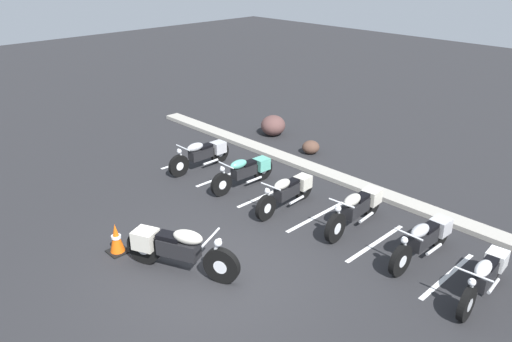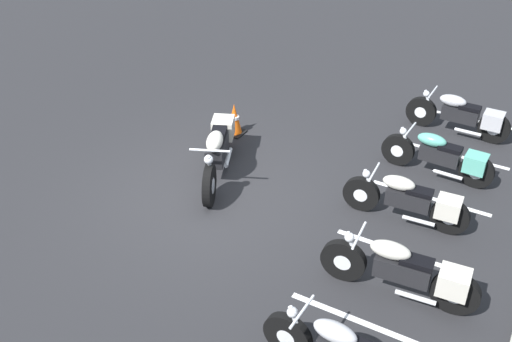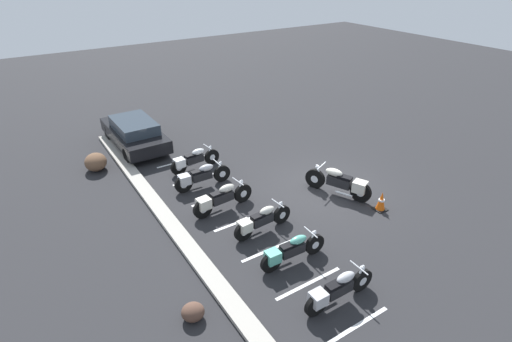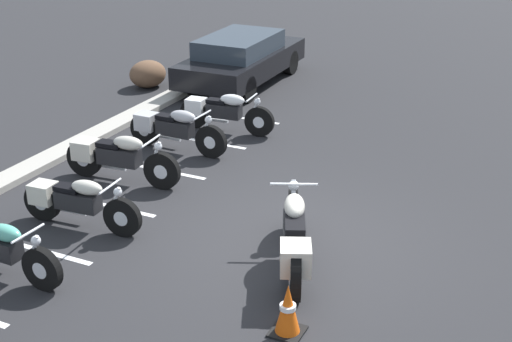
% 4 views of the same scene
% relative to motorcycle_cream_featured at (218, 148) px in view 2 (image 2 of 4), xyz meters
% --- Properties ---
extents(ground, '(60.00, 60.00, 0.00)m').
position_rel_motorcycle_cream_featured_xyz_m(ground, '(0.70, 0.28, -0.52)').
color(ground, '#262628').
extents(motorcycle_cream_featured, '(2.31, 1.19, 0.97)m').
position_rel_motorcycle_cream_featured_xyz_m(motorcycle_cream_featured, '(0.00, 0.00, 0.00)').
color(motorcycle_cream_featured, black).
rests_on(motorcycle_cream_featured, ground).
extents(parked_bike_0, '(0.59, 2.12, 0.83)m').
position_rel_motorcycle_cream_featured_xyz_m(parked_bike_0, '(-3.66, 3.58, -0.07)').
color(parked_bike_0, black).
rests_on(parked_bike_0, ground).
extents(parked_bike_1, '(0.59, 2.09, 0.82)m').
position_rel_motorcycle_cream_featured_xyz_m(parked_bike_1, '(-1.89, 3.64, -0.08)').
color(parked_bike_1, black).
rests_on(parked_bike_1, ground).
extents(parked_bike_2, '(0.59, 2.10, 0.82)m').
position_rel_motorcycle_cream_featured_xyz_m(parked_bike_2, '(-0.28, 3.57, -0.08)').
color(parked_bike_2, black).
rests_on(parked_bike_2, ground).
extents(parked_bike_3, '(0.63, 2.26, 0.89)m').
position_rel_motorcycle_cream_featured_xyz_m(parked_bike_3, '(1.44, 4.02, -0.04)').
color(parked_bike_3, black).
rests_on(parked_bike_3, ground).
extents(traffic_cone, '(0.40, 0.40, 0.67)m').
position_rel_motorcycle_cream_featured_xyz_m(traffic_cone, '(-1.41, -0.51, -0.20)').
color(traffic_cone, black).
rests_on(traffic_cone, ground).
extents(stall_line_0, '(0.10, 2.10, 0.00)m').
position_rel_motorcycle_cream_featured_xyz_m(stall_line_0, '(-4.45, 3.70, -0.51)').
color(stall_line_0, white).
rests_on(stall_line_0, ground).
extents(stall_line_1, '(0.10, 2.10, 0.00)m').
position_rel_motorcycle_cream_featured_xyz_m(stall_line_1, '(-2.79, 3.70, -0.51)').
color(stall_line_1, white).
rests_on(stall_line_1, ground).
extents(stall_line_2, '(0.10, 2.10, 0.00)m').
position_rel_motorcycle_cream_featured_xyz_m(stall_line_2, '(-1.13, 3.70, -0.51)').
color(stall_line_2, white).
rests_on(stall_line_2, ground).
extents(stall_line_3, '(0.10, 2.10, 0.00)m').
position_rel_motorcycle_cream_featured_xyz_m(stall_line_3, '(0.53, 3.70, -0.51)').
color(stall_line_3, white).
rests_on(stall_line_3, ground).
extents(stall_line_4, '(0.10, 2.10, 0.00)m').
position_rel_motorcycle_cream_featured_xyz_m(stall_line_4, '(2.19, 3.70, -0.51)').
color(stall_line_4, white).
rests_on(stall_line_4, ground).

